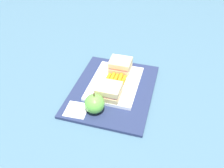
{
  "coord_description": "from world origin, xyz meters",
  "views": [
    {
      "loc": [
        0.64,
        0.18,
        0.58
      ],
      "look_at": [
        0.01,
        0.0,
        0.04
      ],
      "focal_mm": 39.19,
      "sensor_mm": 36.0,
      "label": 1
    }
  ],
  "objects_px": {
    "sandwich_half_left": "(120,65)",
    "paper_napkin": "(77,110)",
    "food_tray": "(115,83)",
    "apple": "(95,104)",
    "carrot_sticks_bundle": "(115,80)",
    "sandwich_half_right": "(109,91)"
  },
  "relations": [
    {
      "from": "sandwich_half_left",
      "to": "paper_napkin",
      "type": "bearing_deg",
      "value": -19.49
    },
    {
      "from": "food_tray",
      "to": "apple",
      "type": "height_order",
      "value": "apple"
    },
    {
      "from": "carrot_sticks_bundle",
      "to": "paper_napkin",
      "type": "xyz_separation_m",
      "value": [
        0.16,
        -0.08,
        -0.02
      ]
    },
    {
      "from": "food_tray",
      "to": "sandwich_half_left",
      "type": "xyz_separation_m",
      "value": [
        -0.08,
        0.0,
        0.03
      ]
    },
    {
      "from": "food_tray",
      "to": "sandwich_half_right",
      "type": "relative_size",
      "value": 2.88
    },
    {
      "from": "carrot_sticks_bundle",
      "to": "paper_napkin",
      "type": "distance_m",
      "value": 0.18
    },
    {
      "from": "sandwich_half_left",
      "to": "carrot_sticks_bundle",
      "type": "distance_m",
      "value": 0.08
    },
    {
      "from": "food_tray",
      "to": "apple",
      "type": "xyz_separation_m",
      "value": [
        0.15,
        -0.03,
        0.03
      ]
    },
    {
      "from": "carrot_sticks_bundle",
      "to": "apple",
      "type": "height_order",
      "value": "apple"
    },
    {
      "from": "sandwich_half_left",
      "to": "sandwich_half_right",
      "type": "xyz_separation_m",
      "value": [
        0.16,
        0.0,
        0.0
      ]
    },
    {
      "from": "paper_napkin",
      "to": "sandwich_half_left",
      "type": "bearing_deg",
      "value": 160.51
    },
    {
      "from": "apple",
      "to": "sandwich_half_left",
      "type": "bearing_deg",
      "value": 173.41
    },
    {
      "from": "sandwich_half_right",
      "to": "carrot_sticks_bundle",
      "type": "bearing_deg",
      "value": 179.93
    },
    {
      "from": "sandwich_half_right",
      "to": "apple",
      "type": "distance_m",
      "value": 0.07
    },
    {
      "from": "sandwich_half_right",
      "to": "paper_napkin",
      "type": "bearing_deg",
      "value": -45.77
    },
    {
      "from": "food_tray",
      "to": "sandwich_half_left",
      "type": "distance_m",
      "value": 0.08
    },
    {
      "from": "apple",
      "to": "paper_napkin",
      "type": "xyz_separation_m",
      "value": [
        0.01,
        -0.06,
        -0.03
      ]
    },
    {
      "from": "sandwich_half_left",
      "to": "paper_napkin",
      "type": "relative_size",
      "value": 1.14
    },
    {
      "from": "apple",
      "to": "paper_napkin",
      "type": "distance_m",
      "value": 0.07
    },
    {
      "from": "sandwich_half_left",
      "to": "carrot_sticks_bundle",
      "type": "bearing_deg",
      "value": 0.07
    },
    {
      "from": "carrot_sticks_bundle",
      "to": "paper_napkin",
      "type": "bearing_deg",
      "value": -27.78
    },
    {
      "from": "sandwich_half_right",
      "to": "food_tray",
      "type": "bearing_deg",
      "value": 180.0
    }
  ]
}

